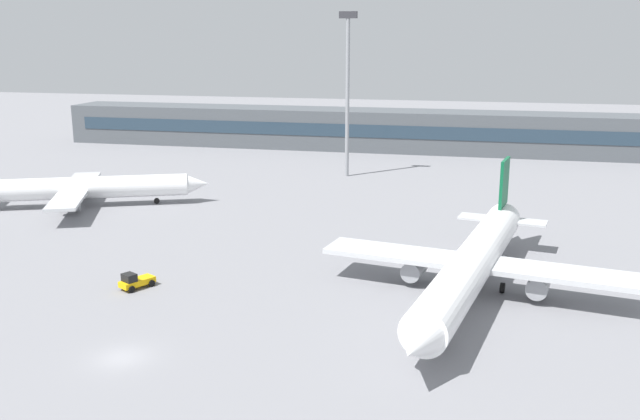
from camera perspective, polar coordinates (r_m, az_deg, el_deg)
name	(u,v)px	position (r m, az deg, el deg)	size (l,w,h in m)	color
ground_plane	(269,229)	(94.50, -4.19, -1.53)	(400.00, 400.00, 0.00)	gray
terminal_building	(360,129)	(161.38, 3.27, 6.57)	(139.56, 12.13, 9.00)	#4C5156
airplane_near	(472,264)	(70.66, 12.30, -4.33)	(31.52, 44.70, 11.10)	white
airplane_mid	(83,188)	(111.88, -18.74, 1.70)	(35.99, 25.87, 9.38)	white
baggage_tug_yellow	(135,281)	(74.53, -14.82, -5.61)	(3.08, 3.88, 1.75)	#F2B20C
floodlight_tower_west	(348,84)	(127.97, 2.26, 10.19)	(3.20, 0.80, 29.45)	gray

